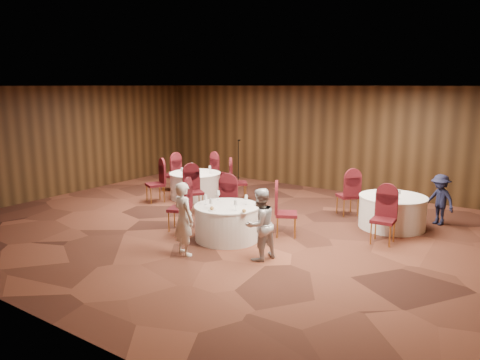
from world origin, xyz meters
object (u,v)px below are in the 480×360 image
Objects in this scene: mic_stand at (238,170)px; woman_a at (184,219)px; table_main at (227,222)px; table_right at (392,212)px; woman_b at (260,224)px; man_c at (440,200)px; table_left at (195,185)px.

mic_stand is 1.01× the size of woman_a.
table_main and table_right have the same top height.
woman_b is (1.19, -0.59, 0.31)m from table_main.
table_right is 1.21m from man_c.
table_right is at bearing -20.36° from mic_stand.
table_main is 0.96× the size of mic_stand.
table_main is 0.94× the size of table_left.
man_c is (3.44, 3.69, 0.22)m from table_main.
table_left is 2.54m from mic_stand.
table_right is at bearing -107.78° from woman_a.
mic_stand reaches higher than table_right.
woman_b reaches higher than man_c.
table_right is at bearing 172.09° from woman_b.
table_right is 3.73m from woman_b.
woman_a is at bearing -124.29° from table_right.
woman_a reaches higher than man_c.
woman_a is 1.20× the size of man_c.
man_c is at bearing 46.99° from table_main.
woman_a is at bearing -98.35° from man_c.
table_left is at bearing -176.18° from table_right.
table_left is 5.59m from table_right.
man_c reaches higher than table_left.
mic_stand is at bearing -163.26° from man_c.
mic_stand is at bearing 159.64° from table_right.
woman_a reaches higher than table_left.
table_right is at bearing 47.32° from table_main.
woman_a is (-0.14, -1.21, 0.34)m from table_main.
table_left is 6.52m from man_c.
man_c is at bearing 45.92° from table_right.
table_right is (2.62, 2.84, 0.00)m from table_main.
woman_a is at bearing -50.64° from woman_b.
table_main is 5.94m from mic_stand.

